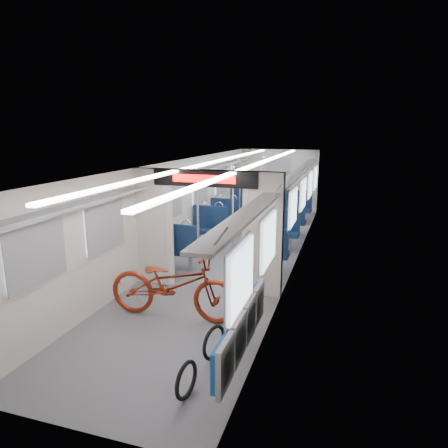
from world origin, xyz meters
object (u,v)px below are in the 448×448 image
(bike_hoop_c, at_px, (234,323))
(stanchion_far_left, at_px, (240,198))
(flip_bench, at_px, (242,329))
(stanchion_near_left, at_px, (198,226))
(bicycle, at_px, (173,285))
(bike_hoop_a, at_px, (186,382))
(seat_bay_far_left, at_px, (235,207))
(seat_bay_far_right, at_px, (293,210))
(seat_bay_near_left, at_px, (196,233))
(bike_hoop_b, at_px, (214,344))
(stanchion_far_right, at_px, (262,198))
(stanchion_near_right, at_px, (233,221))
(seat_bay_near_right, at_px, (275,236))

(bike_hoop_c, bearing_deg, stanchion_far_left, 104.31)
(flip_bench, bearing_deg, stanchion_near_left, 120.62)
(bicycle, xyz_separation_m, bike_hoop_a, (0.98, -1.82, -0.37))
(seat_bay_far_left, height_order, seat_bay_far_right, seat_bay_far_right)
(seat_bay_near_left, height_order, stanchion_far_left, stanchion_far_left)
(bike_hoop_b, bearing_deg, seat_bay_far_left, 103.68)
(bike_hoop_a, bearing_deg, seat_bay_far_left, 102.06)
(bike_hoop_c, height_order, seat_bay_near_left, seat_bay_near_left)
(seat_bay_far_left, bearing_deg, stanchion_far_right, -48.90)
(seat_bay_near_left, xyz_separation_m, seat_bay_far_right, (1.87, 3.57, -0.01))
(flip_bench, xyz_separation_m, stanchion_near_right, (-1.09, 3.35, 0.57))
(bike_hoop_a, relative_size, seat_bay_far_right, 0.21)
(bike_hoop_b, xyz_separation_m, bike_hoop_c, (0.09, 0.64, 0.00))
(bike_hoop_b, relative_size, seat_bay_near_right, 0.22)
(bike_hoop_a, xyz_separation_m, stanchion_near_right, (-0.62, 4.07, 0.94))
(seat_bay_far_right, height_order, stanchion_near_left, stanchion_near_left)
(stanchion_far_left, relative_size, stanchion_far_right, 1.00)
(flip_bench, height_order, seat_bay_far_right, seat_bay_far_right)
(bike_hoop_c, bearing_deg, stanchion_near_left, 123.26)
(seat_bay_far_left, bearing_deg, bike_hoop_a, -77.94)
(bike_hoop_b, height_order, stanchion_near_left, stanchion_near_left)
(seat_bay_near_right, height_order, stanchion_far_right, stanchion_far_right)
(seat_bay_near_left, bearing_deg, bike_hoop_b, -65.66)
(flip_bench, bearing_deg, stanchion_far_right, 99.86)
(seat_bay_far_left, xyz_separation_m, stanchion_far_right, (1.17, -1.34, 0.59))
(bicycle, bearing_deg, bike_hoop_a, -154.06)
(seat_bay_far_right, xyz_separation_m, stanchion_far_right, (-0.70, -1.36, 0.59))
(stanchion_near_right, distance_m, stanchion_far_right, 3.11)
(bike_hoop_a, bearing_deg, stanchion_near_right, 98.72)
(bicycle, distance_m, stanchion_far_right, 5.41)
(seat_bay_near_right, distance_m, stanchion_far_left, 2.20)
(seat_bay_near_left, bearing_deg, flip_bench, -61.72)
(flip_bench, height_order, stanchion_near_right, stanchion_near_right)
(stanchion_far_right, bearing_deg, seat_bay_near_left, -117.86)
(stanchion_far_right, bearing_deg, stanchion_near_left, -98.29)
(seat_bay_far_left, bearing_deg, seat_bay_far_right, 0.82)
(stanchion_near_left, relative_size, stanchion_far_left, 1.00)
(bike_hoop_b, xyz_separation_m, seat_bay_near_left, (-1.87, 4.13, 0.35))
(bike_hoop_c, distance_m, stanchion_far_right, 5.82)
(seat_bay_far_right, relative_size, stanchion_near_left, 0.97)
(bike_hoop_b, height_order, seat_bay_far_right, seat_bay_far_right)
(bike_hoop_c, bearing_deg, bicycle, 164.00)
(stanchion_near_left, relative_size, stanchion_near_right, 1.00)
(stanchion_near_right, relative_size, stanchion_far_right, 1.00)
(bicycle, distance_m, stanchion_near_left, 1.81)
(bike_hoop_a, bearing_deg, seat_bay_far_right, 89.67)
(stanchion_far_right, bearing_deg, bike_hoop_b, -83.68)
(bike_hoop_a, relative_size, bike_hoop_b, 0.95)
(seat_bay_far_left, height_order, stanchion_near_right, stanchion_near_right)
(bike_hoop_b, height_order, seat_bay_far_left, seat_bay_far_left)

